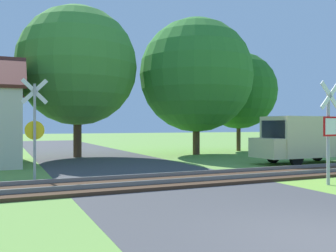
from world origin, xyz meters
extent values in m
cube|color=#424244|center=(0.00, 2.00, 0.00)|extent=(6.41, 80.00, 0.01)
cube|color=#422D1E|center=(0.00, 6.67, 0.05)|extent=(60.00, 2.60, 0.10)
cube|color=slate|center=(0.00, 7.39, 0.16)|extent=(60.00, 0.08, 0.12)
cube|color=slate|center=(0.00, 5.96, 0.16)|extent=(60.00, 0.08, 0.12)
cylinder|color=#9E9EA5|center=(4.32, 4.22, 1.44)|extent=(0.10, 0.10, 2.88)
cube|color=red|center=(4.33, 4.15, 1.79)|extent=(0.60, 0.09, 0.60)
cube|color=white|center=(4.33, 4.13, 1.79)|extent=(0.49, 0.06, 0.49)
cube|color=white|center=(4.33, 4.15, 2.73)|extent=(0.88, 0.12, 0.88)
cube|color=white|center=(4.33, 4.15, 2.73)|extent=(0.88, 0.12, 0.88)
cylinder|color=#9E9EA5|center=(-3.78, 9.09, 1.61)|extent=(0.09, 0.09, 3.22)
cube|color=white|center=(-3.78, 9.15, 2.97)|extent=(0.88, 0.07, 0.88)
cube|color=white|center=(-3.78, 9.15, 2.97)|extent=(0.88, 0.07, 0.88)
cylinder|color=yellow|center=(-3.78, 9.16, 1.66)|extent=(0.64, 0.06, 0.64)
cylinder|color=#513823|center=(10.62, 18.05, 1.13)|extent=(0.29, 0.29, 2.26)
sphere|color=#286B23|center=(10.62, 18.05, 4.30)|extent=(5.44, 5.44, 5.44)
cylinder|color=#513823|center=(6.32, 16.42, 1.15)|extent=(0.44, 0.44, 2.30)
sphere|color=#337A2D|center=(6.32, 16.42, 4.95)|extent=(7.09, 7.09, 7.09)
cylinder|color=#513823|center=(-0.83, 17.45, 1.34)|extent=(0.46, 0.46, 2.68)
sphere|color=#478E38|center=(-0.83, 17.45, 5.23)|extent=(6.80, 6.80, 6.80)
cube|color=beige|center=(8.64, 9.45, 1.29)|extent=(4.21, 1.92, 1.90)
cube|color=beige|center=(6.19, 9.44, 0.79)|extent=(0.71, 1.81, 0.90)
cube|color=#19232D|center=(6.56, 9.44, 1.62)|extent=(0.05, 1.62, 0.85)
cube|color=navy|center=(8.63, 10.41, 0.96)|extent=(3.78, 0.03, 0.16)
cylinder|color=black|center=(7.21, 10.23, 0.34)|extent=(0.68, 0.18, 0.68)
cylinder|color=black|center=(7.21, 8.67, 0.34)|extent=(0.68, 0.18, 0.68)
cylinder|color=black|center=(10.06, 10.24, 0.34)|extent=(0.68, 0.18, 0.68)
camera|label=1|loc=(-4.79, -4.22, 1.82)|focal=40.00mm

